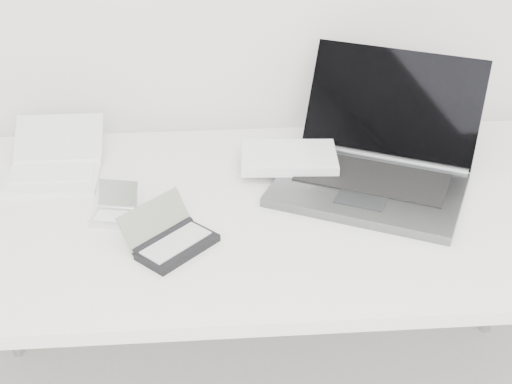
{
  "coord_description": "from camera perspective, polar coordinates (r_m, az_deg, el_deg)",
  "views": [
    {
      "loc": [
        -0.13,
        0.19,
        1.58
      ],
      "look_at": [
        -0.03,
        1.51,
        0.79
      ],
      "focal_mm": 50.0,
      "sensor_mm": 36.0,
      "label": 1
    }
  ],
  "objects": [
    {
      "name": "desk",
      "position": [
        1.64,
        0.94,
        -2.45
      ],
      "size": [
        1.6,
        0.8,
        0.73
      ],
      "color": "white",
      "rests_on": "ground"
    },
    {
      "name": "laptop_large",
      "position": [
        1.71,
        8.35,
        2.33
      ],
      "size": [
        0.6,
        0.56,
        0.26
      ],
      "rotation": [
        0.0,
        0.0,
        -0.45
      ],
      "color": "#56595B",
      "rests_on": "desk"
    },
    {
      "name": "palmtop_charcoal",
      "position": [
        1.48,
        -6.81,
        -3.8
      ],
      "size": [
        0.21,
        0.21,
        0.08
      ],
      "rotation": [
        0.0,
        0.0,
        0.78
      ],
      "color": "black",
      "rests_on": "desk"
    },
    {
      "name": "netbook_open_white",
      "position": [
        1.79,
        -15.81,
        1.92
      ],
      "size": [
        0.22,
        0.26,
        0.09
      ],
      "rotation": [
        0.0,
        0.0,
        -0.0
      ],
      "color": "white",
      "rests_on": "desk"
    },
    {
      "name": "pda_silver",
      "position": [
        1.59,
        -11.26,
        -1.54
      ],
      "size": [
        0.11,
        0.11,
        0.07
      ],
      "rotation": [
        0.0,
        0.0,
        -0.22
      ],
      "color": "silver",
      "rests_on": "desk"
    }
  ]
}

